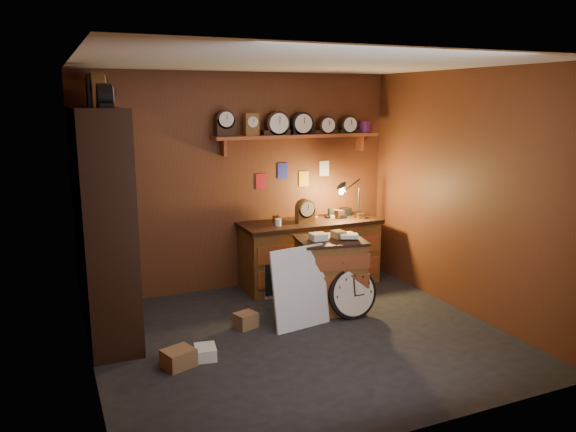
% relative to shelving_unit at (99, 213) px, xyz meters
% --- Properties ---
extents(floor, '(4.00, 4.00, 0.00)m').
position_rel_shelving_unit_xyz_m(floor, '(1.79, -0.98, -1.25)').
color(floor, black).
rests_on(floor, ground).
extents(room_shell, '(4.02, 3.62, 2.71)m').
position_rel_shelving_unit_xyz_m(room_shell, '(1.84, -0.87, 0.47)').
color(room_shell, '#5E2D16').
rests_on(room_shell, ground).
extents(shelving_unit, '(0.47, 1.60, 2.58)m').
position_rel_shelving_unit_xyz_m(shelving_unit, '(0.00, 0.00, 0.00)').
color(shelving_unit, black).
rests_on(shelving_unit, ground).
extents(workbench, '(1.82, 0.66, 1.36)m').
position_rel_shelving_unit_xyz_m(workbench, '(2.60, 0.49, -0.78)').
color(workbench, brown).
rests_on(workbench, ground).
extents(low_cabinet, '(0.82, 0.73, 0.92)m').
position_rel_shelving_unit_xyz_m(low_cabinet, '(2.42, -0.39, -0.80)').
color(low_cabinet, brown).
rests_on(low_cabinet, ground).
extents(big_round_clock, '(0.57, 0.18, 0.57)m').
position_rel_shelving_unit_xyz_m(big_round_clock, '(2.54, -0.70, -0.97)').
color(big_round_clock, black).
rests_on(big_round_clock, ground).
extents(white_panel, '(0.68, 0.28, 0.87)m').
position_rel_shelving_unit_xyz_m(white_panel, '(1.91, -0.69, -1.25)').
color(white_panel, silver).
rests_on(white_panel, ground).
extents(mini_fridge, '(0.51, 0.52, 0.49)m').
position_rel_shelving_unit_xyz_m(mini_fridge, '(2.05, 0.41, -1.01)').
color(mini_fridge, silver).
rests_on(mini_fridge, ground).
extents(floor_box_a, '(0.33, 0.30, 0.16)m').
position_rel_shelving_unit_xyz_m(floor_box_a, '(0.51, -1.10, -1.17)').
color(floor_box_a, olive).
rests_on(floor_box_a, ground).
extents(floor_box_b, '(0.23, 0.26, 0.12)m').
position_rel_shelving_unit_xyz_m(floor_box_b, '(0.77, -1.03, -1.20)').
color(floor_box_b, white).
rests_on(floor_box_b, ground).
extents(floor_box_c, '(0.26, 0.24, 0.16)m').
position_rel_shelving_unit_xyz_m(floor_box_c, '(1.36, -0.50, -1.17)').
color(floor_box_c, olive).
rests_on(floor_box_c, ground).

